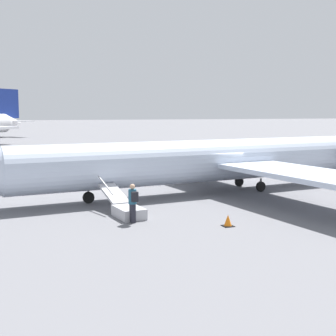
# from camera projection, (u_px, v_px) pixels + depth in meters

# --- Properties ---
(ground_plane) EXTENTS (600.00, 600.00, 0.00)m
(ground_plane) POSITION_uv_depth(u_px,v_px,m) (216.00, 192.00, 28.92)
(ground_plane) COLOR slate
(airplane_main) EXTENTS (31.35, 23.94, 6.67)m
(airplane_main) POSITION_uv_depth(u_px,v_px,m) (230.00, 159.00, 29.11)
(airplane_main) COLOR silver
(airplane_main) RESTS_ON ground
(boarding_stairs) EXTENTS (1.38, 4.09, 1.67)m
(boarding_stairs) POSITION_uv_depth(u_px,v_px,m) (126.00, 208.00, 22.11)
(boarding_stairs) COLOR #B2B2B7
(boarding_stairs) RESTS_ON ground
(passenger) EXTENTS (0.36, 0.55, 1.74)m
(passenger) POSITION_uv_depth(u_px,v_px,m) (133.00, 201.00, 20.66)
(passenger) COLOR #23232D
(passenger) RESTS_ON ground
(traffic_cone_near_stairs) EXTENTS (0.46, 0.46, 0.51)m
(traffic_cone_near_stairs) POSITION_uv_depth(u_px,v_px,m) (228.00, 221.00, 20.10)
(traffic_cone_near_stairs) COLOR black
(traffic_cone_near_stairs) RESTS_ON ground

